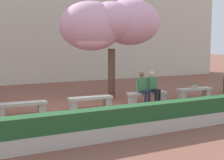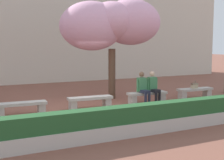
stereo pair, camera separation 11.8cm
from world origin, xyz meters
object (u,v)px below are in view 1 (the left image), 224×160
at_px(stone_bench_near_east, 147,96).
at_px(person_seated_right, 153,86).
at_px(stone_bench_center, 90,101).
at_px(person_seated_left, 143,86).
at_px(handbag, 194,85).
at_px(cherry_tree_main, 111,24).
at_px(stone_bench_near_west, 22,107).
at_px(stone_bench_east_end, 194,91).

xyz_separation_m(stone_bench_near_east, person_seated_right, (0.25, -0.05, 0.40)).
height_order(stone_bench_center, person_seated_left, person_seated_left).
bearing_deg(person_seated_right, handbag, 0.83).
height_order(person_seated_right, cherry_tree_main, cherry_tree_main).
relative_size(stone_bench_near_west, cherry_tree_main, 0.38).
distance_m(stone_bench_center, person_seated_right, 2.79).
bearing_deg(stone_bench_near_east, stone_bench_near_west, 180.00).
bearing_deg(handbag, stone_bench_near_west, 179.83).
distance_m(stone_bench_near_west, cherry_tree_main, 5.39).
bearing_deg(handbag, stone_bench_east_end, 20.77).
distance_m(stone_bench_near_west, handbag, 7.47).
distance_m(person_seated_right, handbag, 2.20).
bearing_deg(person_seated_right, stone_bench_near_west, 179.42).
height_order(stone_bench_east_end, person_seated_right, person_seated_right).
height_order(stone_bench_near_west, person_seated_left, person_seated_left).
height_order(stone_bench_east_end, handbag, handbag).
bearing_deg(stone_bench_near_east, cherry_tree_main, 116.46).
bearing_deg(person_seated_left, stone_bench_near_west, 179.36).
xyz_separation_m(stone_bench_center, handbag, (4.96, -0.02, 0.28)).
xyz_separation_m(person_seated_right, handbag, (2.20, 0.03, -0.12)).
height_order(stone_bench_near_east, person_seated_left, person_seated_left).
xyz_separation_m(stone_bench_east_end, person_seated_right, (-2.25, -0.05, 0.40)).
bearing_deg(stone_bench_center, cherry_tree_main, 44.32).
bearing_deg(stone_bench_near_east, stone_bench_east_end, 0.00).
relative_size(stone_bench_near_west, person_seated_left, 1.32).
height_order(person_seated_right, handbag, person_seated_right).
bearing_deg(person_seated_left, stone_bench_east_end, 1.11).
xyz_separation_m(stone_bench_east_end, person_seated_left, (-2.75, -0.05, 0.40)).
relative_size(stone_bench_east_end, person_seated_right, 1.32).
xyz_separation_m(stone_bench_near_west, person_seated_left, (4.77, -0.05, 0.40)).
xyz_separation_m(stone_bench_center, stone_bench_east_end, (5.01, 0.00, 0.00)).
bearing_deg(stone_bench_near_east, stone_bench_center, 180.00).
xyz_separation_m(stone_bench_near_east, handbag, (2.45, -0.02, 0.28)).
distance_m(stone_bench_east_end, handbag, 0.29).
relative_size(stone_bench_near_east, handbag, 5.02).
bearing_deg(stone_bench_east_end, person_seated_right, -178.64).
bearing_deg(handbag, person_seated_right, -179.17).
distance_m(stone_bench_near_west, stone_bench_center, 2.51).
bearing_deg(stone_bench_east_end, stone_bench_center, 180.00).
xyz_separation_m(stone_bench_near_west, cherry_tree_main, (4.19, 1.65, 2.97)).
bearing_deg(stone_bench_near_east, person_seated_right, -11.92).
relative_size(stone_bench_near_west, person_seated_right, 1.32).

